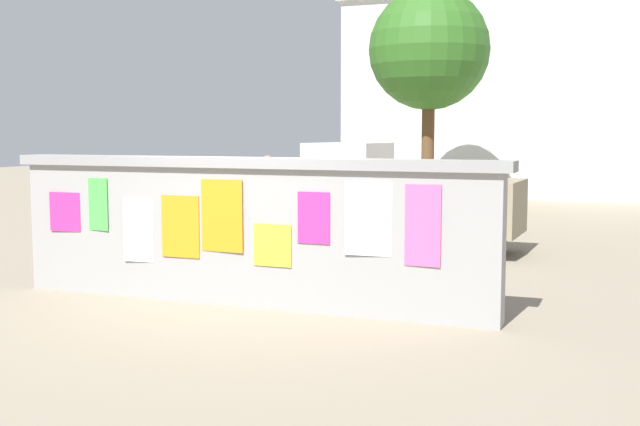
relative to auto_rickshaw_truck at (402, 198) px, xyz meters
The scene contains 9 objects.
ground 3.29m from the auto_rickshaw_truck, 100.13° to the left, with size 60.00×60.00×0.00m, color gray.
poster_wall 4.92m from the auto_rickshaw_truck, 96.51° to the right, with size 6.22×0.42×1.74m.
auto_rickshaw_truck is the anchor object (origin of this frame).
motorcycle 4.14m from the auto_rickshaw_truck, 129.84° to the right, with size 1.89×0.62×0.87m.
bicycle_near 3.89m from the auto_rickshaw_truck, 76.54° to the right, with size 1.66×0.59×0.95m.
person_walking 3.53m from the auto_rickshaw_truck, 98.83° to the right, with size 0.39×0.39×1.62m.
person_bystander 2.53m from the auto_rickshaw_truck, behind, with size 0.44×0.44×1.62m.
tree_roadside 7.92m from the auto_rickshaw_truck, 100.31° to the left, with size 3.13×3.13×5.74m.
building_background 14.20m from the auto_rickshaw_truck, 87.34° to the left, with size 11.99×5.88×6.74m.
Camera 1 is at (4.18, -8.17, 2.03)m, focal length 44.01 mm.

